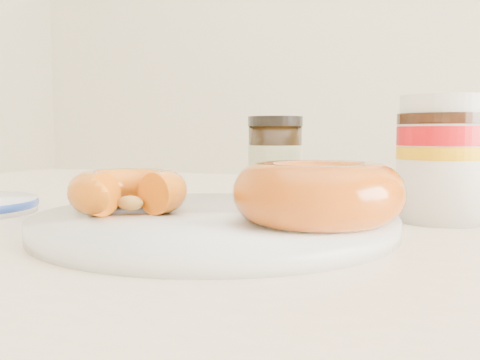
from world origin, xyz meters
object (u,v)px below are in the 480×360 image
at_px(donut_bitten, 128,191).
at_px(nutella_jar, 442,154).
at_px(dark_jar, 275,161).
at_px(dining_table, 336,319).
at_px(plate, 215,222).
at_px(donut_whole, 318,193).

height_order(donut_bitten, nutella_jar, nutella_jar).
distance_m(donut_bitten, nutella_jar, 0.26).
bearing_deg(dark_jar, dining_table, -46.75).
bearing_deg(plate, donut_bitten, -166.26).
distance_m(dining_table, nutella_jar, 0.17).
bearing_deg(nutella_jar, dark_jar, 161.71).
xyz_separation_m(donut_whole, nutella_jar, (0.07, 0.13, 0.02)).
height_order(plate, dark_jar, dark_jar).
height_order(plate, nutella_jar, nutella_jar).
distance_m(donut_bitten, donut_whole, 0.15).
height_order(dining_table, donut_whole, donut_whole).
bearing_deg(donut_bitten, dining_table, 46.45).
bearing_deg(dining_table, donut_whole, -87.35).
bearing_deg(donut_bitten, nutella_jar, 43.95).
bearing_deg(dark_jar, nutella_jar, -18.29).
bearing_deg(plate, dining_table, 44.49).
bearing_deg(nutella_jar, donut_whole, -120.77).
bearing_deg(plate, nutella_jar, 35.98).
bearing_deg(donut_bitten, plate, 27.46).
height_order(plate, donut_whole, donut_whole).
relative_size(dining_table, plate, 5.15).
xyz_separation_m(plate, donut_bitten, (-0.07, -0.02, 0.02)).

